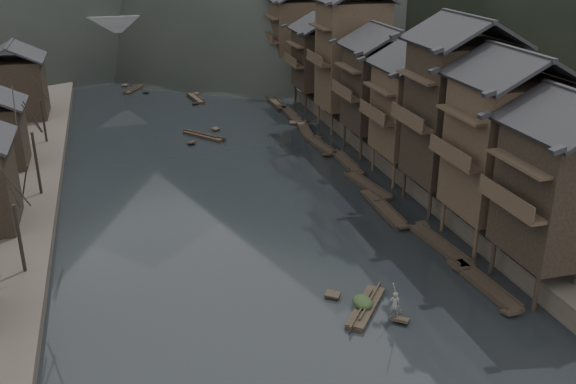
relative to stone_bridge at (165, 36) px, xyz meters
name	(u,v)px	position (x,y,z in m)	size (l,w,h in m)	color
water	(271,263)	(0.00, -72.00, -5.11)	(300.00, 300.00, 0.00)	black
right_bank	(443,91)	(35.00, -32.00, -4.21)	(40.00, 200.00, 1.80)	#2D2823
stilt_houses	(391,70)	(17.28, -52.78, 3.87)	(9.00, 67.60, 16.89)	black
bare_trees	(17,151)	(-17.00, -61.33, 1.31)	(3.90, 44.93, 7.80)	black
moored_sampans	(342,163)	(11.97, -54.15, -4.91)	(3.01, 58.05, 0.47)	black
midriver_boats	(182,92)	(0.09, -20.09, -4.91)	(15.59, 50.61, 0.45)	black
stone_bridge	(165,36)	(0.00, 0.00, 0.00)	(40.00, 6.00, 9.00)	#4C4C4F
hero_sampan	(366,307)	(4.20, -79.48, -4.91)	(4.14, 4.89, 0.44)	black
cargo_heap	(363,297)	(4.05, -79.28, -4.30)	(1.21, 1.59, 0.73)	black
boatman	(395,301)	(5.40, -80.98, -3.79)	(0.64, 0.42, 1.75)	#525254
bamboo_pole	(401,260)	(5.60, -80.98, -1.05)	(0.06, 0.06, 4.43)	#8C7A51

